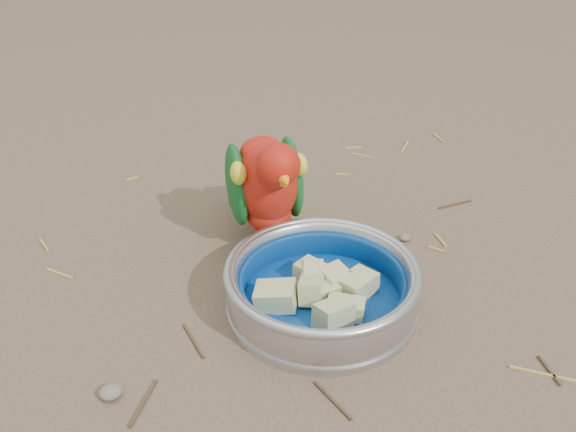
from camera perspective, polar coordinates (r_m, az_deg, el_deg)
name	(u,v)px	position (r m, az deg, el deg)	size (l,w,h in m)	color
ground	(300,302)	(0.80, 1.09, -7.67)	(60.00, 60.00, 0.00)	brown
food_bowl	(322,303)	(0.79, 3.00, -7.76)	(0.23, 0.23, 0.02)	#B2B2BA
bowl_wall	(322,284)	(0.77, 3.06, -6.02)	(0.23, 0.23, 0.04)	#B2B2BA
fruit_wedges	(322,288)	(0.77, 3.05, -6.43)	(0.14, 0.14, 0.03)	#C4C183
lory_parrot	(267,193)	(0.85, -1.86, 2.07)	(0.10, 0.21, 0.17)	#AE190E
ground_debris	(277,278)	(0.83, -0.95, -5.51)	(0.90, 0.80, 0.01)	tan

